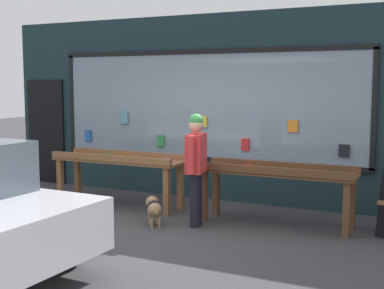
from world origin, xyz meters
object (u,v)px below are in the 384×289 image
at_px(display_table_left, 119,164).
at_px(small_dog, 154,208).
at_px(person_browsing, 196,161).
at_px(display_table_right, 276,177).

relative_size(display_table_left, small_dog, 4.79).
height_order(display_table_left, person_browsing, person_browsing).
height_order(display_table_left, small_dog, display_table_left).
height_order(display_table_right, person_browsing, person_browsing).
xyz_separation_m(person_browsing, small_dog, (-0.57, -0.22, -0.68)).
distance_m(display_table_right, small_dog, 1.81).
bearing_deg(small_dog, display_table_left, 16.74).
relative_size(display_table_left, person_browsing, 1.41).
height_order(display_table_right, small_dog, display_table_right).
bearing_deg(display_table_right, person_browsing, -150.65).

